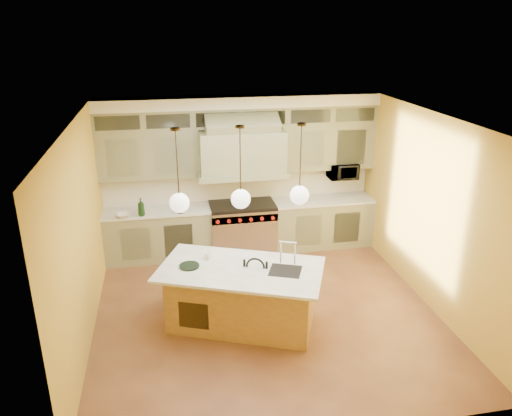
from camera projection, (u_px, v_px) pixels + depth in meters
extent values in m
plane|color=brown|center=(266.00, 311.00, 7.54)|extent=(5.00, 5.00, 0.00)
plane|color=white|center=(267.00, 120.00, 6.51)|extent=(5.00, 5.00, 0.00)
plane|color=gold|center=(239.00, 173.00, 9.33)|extent=(5.00, 0.00, 5.00)
plane|color=gold|center=(320.00, 321.00, 4.73)|extent=(5.00, 0.00, 5.00)
plane|color=gold|center=(81.00, 236.00, 6.59)|extent=(0.00, 5.00, 5.00)
plane|color=gold|center=(430.00, 211.00, 7.46)|extent=(0.00, 5.00, 5.00)
cube|color=gray|center=(159.00, 235.00, 9.11)|extent=(1.90, 0.65, 0.90)
cube|color=gray|center=(321.00, 223.00, 9.65)|extent=(1.90, 0.65, 0.90)
cube|color=white|center=(157.00, 211.00, 8.94)|extent=(1.90, 0.68, 0.04)
cube|color=white|center=(322.00, 200.00, 9.48)|extent=(1.90, 0.68, 0.04)
cube|color=beige|center=(239.00, 185.00, 9.39)|extent=(5.00, 0.04, 0.56)
cube|color=gray|center=(148.00, 154.00, 8.71)|extent=(1.75, 0.35, 0.85)
cube|color=gray|center=(326.00, 146.00, 9.28)|extent=(1.75, 0.35, 0.85)
cube|color=gray|center=(242.00, 151.00, 8.83)|extent=(1.50, 0.70, 0.75)
cube|color=gray|center=(242.00, 173.00, 8.97)|extent=(1.60, 0.76, 0.10)
cube|color=#333833|center=(240.00, 117.00, 8.78)|extent=(5.00, 0.35, 0.35)
cube|color=white|center=(240.00, 101.00, 8.67)|extent=(5.00, 0.47, 0.20)
cube|color=silver|center=(242.00, 229.00, 9.36)|extent=(1.20, 0.70, 0.90)
cube|color=black|center=(242.00, 205.00, 9.19)|extent=(1.20, 0.70, 0.06)
cube|color=silver|center=(245.00, 219.00, 8.95)|extent=(1.20, 0.06, 0.14)
cube|color=olive|center=(242.00, 297.00, 7.09)|extent=(2.20, 1.63, 0.88)
cube|color=white|center=(241.00, 270.00, 6.88)|extent=(2.52, 1.96, 0.04)
cube|color=black|center=(285.00, 272.00, 6.81)|extent=(0.54, 0.51, 0.05)
cylinder|color=black|center=(239.00, 316.00, 6.86)|extent=(0.04, 0.04, 0.61)
cylinder|color=black|center=(262.00, 319.00, 6.79)|extent=(0.04, 0.04, 0.61)
cylinder|color=black|center=(245.00, 304.00, 7.15)|extent=(0.04, 0.04, 0.61)
cylinder|color=black|center=(266.00, 307.00, 7.08)|extent=(0.04, 0.04, 0.61)
cube|color=black|center=(253.00, 291.00, 6.85)|extent=(0.49, 0.49, 0.05)
torus|color=black|center=(255.00, 267.00, 6.89)|extent=(0.26, 0.13, 0.27)
imported|color=black|center=(343.00, 171.00, 9.43)|extent=(0.54, 0.37, 0.30)
imported|color=black|center=(141.00, 207.00, 8.61)|extent=(0.13, 0.13, 0.32)
imported|color=black|center=(180.00, 208.00, 8.75)|extent=(0.09, 0.10, 0.18)
imported|color=silver|center=(124.00, 215.00, 8.60)|extent=(0.27, 0.27, 0.06)
imported|color=white|center=(208.00, 256.00, 7.13)|extent=(0.12, 0.12, 0.10)
cylinder|color=#2D2319|center=(175.00, 129.00, 6.08)|extent=(0.12, 0.12, 0.03)
cylinder|color=#2D2319|center=(177.00, 164.00, 6.24)|extent=(0.02, 0.02, 0.93)
sphere|color=white|center=(179.00, 203.00, 6.42)|extent=(0.26, 0.26, 0.26)
cylinder|color=#2D2319|center=(240.00, 127.00, 6.22)|extent=(0.12, 0.12, 0.03)
cylinder|color=#2D2319|center=(240.00, 161.00, 6.38)|extent=(0.02, 0.02, 0.93)
sphere|color=white|center=(241.00, 199.00, 6.56)|extent=(0.26, 0.26, 0.26)
cylinder|color=#2D2319|center=(302.00, 124.00, 6.36)|extent=(0.12, 0.12, 0.03)
cylinder|color=#2D2319|center=(301.00, 158.00, 6.52)|extent=(0.02, 0.02, 0.93)
sphere|color=white|center=(299.00, 195.00, 6.70)|extent=(0.26, 0.26, 0.26)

